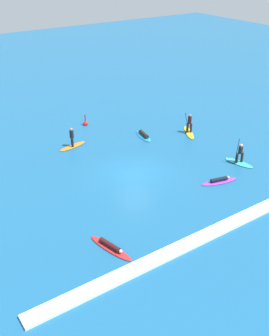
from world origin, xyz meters
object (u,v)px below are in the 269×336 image
at_px(surfer_on_red_board, 111,247).
at_px(surfer_on_blue_board, 144,135).
at_px(surfer_on_orange_board, 72,142).
at_px(surfer_on_yellow_board, 189,128).
at_px(surfer_on_teal_board, 239,158).
at_px(surfer_on_purple_board, 219,181).
at_px(marker_buoy, 86,123).

distance_m(surfer_on_red_board, surfer_on_blue_board, 15.45).
bearing_deg(surfer_on_orange_board, surfer_on_yellow_board, 149.61).
bearing_deg(surfer_on_red_board, surfer_on_orange_board, 148.56).
height_order(surfer_on_teal_board, surfer_on_purple_board, surfer_on_teal_board).
bearing_deg(surfer_on_orange_board, marker_buoy, -143.28).
xyz_separation_m(surfer_on_red_board, surfer_on_blue_board, (10.36, 11.46, 0.02)).
relative_size(surfer_on_blue_board, marker_buoy, 2.31).
bearing_deg(surfer_on_teal_board, surfer_on_orange_board, 30.47).
relative_size(surfer_on_orange_board, surfer_on_blue_board, 0.99).
bearing_deg(surfer_on_red_board, surfer_on_blue_board, 123.94).
xyz_separation_m(surfer_on_teal_board, surfer_on_yellow_board, (0.61, 6.68, 0.05)).
bearing_deg(marker_buoy, surfer_on_red_board, -113.60).
relative_size(surfer_on_red_board, surfer_on_blue_board, 1.18).
relative_size(surfer_on_blue_board, surfer_on_purple_board, 0.93).
relative_size(surfer_on_yellow_board, surfer_on_orange_board, 1.08).
distance_m(surfer_on_teal_board, marker_buoy, 15.05).
bearing_deg(surfer_on_yellow_board, surfer_on_red_board, -26.82).
xyz_separation_m(surfer_on_blue_board, surfer_on_purple_board, (-0.02, -9.57, -0.04)).
height_order(surfer_on_yellow_board, marker_buoy, surfer_on_yellow_board).
bearing_deg(surfer_on_yellow_board, surfer_on_orange_board, -79.60).
relative_size(surfer_on_yellow_board, marker_buoy, 2.47).
bearing_deg(surfer_on_yellow_board, surfer_on_purple_board, 2.39).
relative_size(surfer_on_orange_board, marker_buoy, 2.29).
height_order(surfer_on_blue_board, surfer_on_purple_board, surfer_on_blue_board).
xyz_separation_m(surfer_on_red_board, surfer_on_purple_board, (10.34, 1.88, -0.02)).
bearing_deg(surfer_on_blue_board, surfer_on_teal_board, -148.26).
height_order(surfer_on_blue_board, marker_buoy, marker_buoy).
bearing_deg(surfer_on_purple_board, marker_buoy, 115.03).
relative_size(surfer_on_teal_board, surfer_on_red_board, 0.79).
height_order(surfer_on_teal_board, surfer_on_red_board, surfer_on_teal_board).
bearing_deg(marker_buoy, surfer_on_purple_board, -78.49).
distance_m(surfer_on_purple_board, marker_buoy, 15.16).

